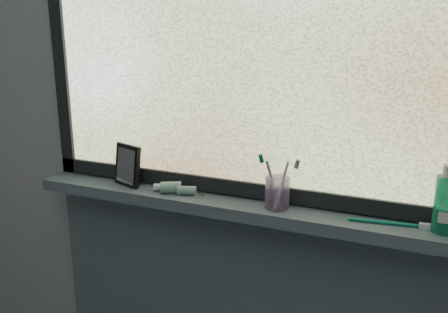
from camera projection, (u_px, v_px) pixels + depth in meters
wall_back at (270, 128)px, 1.56m from camera, size 3.00×0.01×2.50m
windowsill at (261, 211)px, 1.56m from camera, size 1.62×0.14×0.04m
window_pane at (270, 37)px, 1.47m from camera, size 1.50×0.01×1.00m
frame_bottom at (266, 191)px, 1.59m from camera, size 1.60×0.03×0.05m
frame_left at (59, 33)px, 1.75m from camera, size 0.05×0.03×1.10m
vanity_mirror at (128, 165)px, 1.73m from camera, size 0.13×0.09×0.14m
toothpaste_tube at (177, 188)px, 1.65m from camera, size 0.22×0.13×0.04m
toothbrush_cup at (277, 193)px, 1.52m from camera, size 0.09×0.09×0.10m
toothbrush_lying at (383, 221)px, 1.42m from camera, size 0.24×0.05×0.02m
mouthwash_bottle at (447, 199)px, 1.34m from camera, size 0.07×0.07×0.16m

